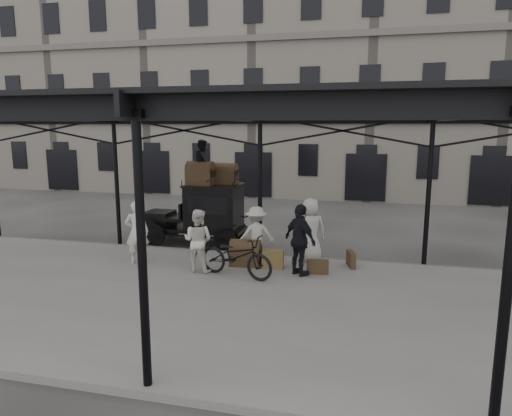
{
  "coord_description": "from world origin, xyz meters",
  "views": [
    {
      "loc": [
        3.23,
        -11.82,
        4.18
      ],
      "look_at": [
        -0.03,
        1.6,
        1.7
      ],
      "focal_mm": 32.0,
      "sensor_mm": 36.0,
      "label": 1
    }
  ],
  "objects_px": {
    "steamer_trunk_platform": "(246,255)",
    "taxi": "(206,211)",
    "bicycle": "(236,256)",
    "porter_official": "(300,240)",
    "porter_left": "(137,232)",
    "steamer_trunk_roof_near": "(200,175)"
  },
  "relations": [
    {
      "from": "porter_official",
      "to": "bicycle",
      "type": "xyz_separation_m",
      "value": [
        -1.66,
        -0.54,
        -0.41
      ]
    },
    {
      "from": "porter_left",
      "to": "steamer_trunk_platform",
      "type": "bearing_deg",
      "value": 166.01
    },
    {
      "from": "taxi",
      "to": "porter_left",
      "type": "bearing_deg",
      "value": -108.36
    },
    {
      "from": "taxi",
      "to": "porter_left",
      "type": "relative_size",
      "value": 1.94
    },
    {
      "from": "steamer_trunk_roof_near",
      "to": "steamer_trunk_platform",
      "type": "distance_m",
      "value": 3.82
    },
    {
      "from": "taxi",
      "to": "porter_official",
      "type": "xyz_separation_m",
      "value": [
        3.83,
        -3.1,
        -0.07
      ]
    },
    {
      "from": "bicycle",
      "to": "taxi",
      "type": "bearing_deg",
      "value": 45.59
    },
    {
      "from": "steamer_trunk_roof_near",
      "to": "steamer_trunk_platform",
      "type": "bearing_deg",
      "value": -42.8
    },
    {
      "from": "steamer_trunk_roof_near",
      "to": "taxi",
      "type": "bearing_deg",
      "value": 75.44
    },
    {
      "from": "bicycle",
      "to": "steamer_trunk_platform",
      "type": "height_order",
      "value": "bicycle"
    },
    {
      "from": "porter_left",
      "to": "steamer_trunk_platform",
      "type": "xyz_separation_m",
      "value": [
        3.18,
        0.53,
        -0.62
      ]
    },
    {
      "from": "taxi",
      "to": "porter_official",
      "type": "height_order",
      "value": "taxi"
    },
    {
      "from": "porter_official",
      "to": "taxi",
      "type": "bearing_deg",
      "value": 2.12
    },
    {
      "from": "taxi",
      "to": "steamer_trunk_platform",
      "type": "xyz_separation_m",
      "value": [
        2.15,
        -2.58,
        -0.73
      ]
    },
    {
      "from": "steamer_trunk_platform",
      "to": "taxi",
      "type": "bearing_deg",
      "value": 126.39
    },
    {
      "from": "porter_left",
      "to": "bicycle",
      "type": "xyz_separation_m",
      "value": [
        3.2,
        -0.52,
        -0.36
      ]
    },
    {
      "from": "porter_official",
      "to": "steamer_trunk_platform",
      "type": "height_order",
      "value": "porter_official"
    },
    {
      "from": "bicycle",
      "to": "porter_official",
      "type": "bearing_deg",
      "value": -57.32
    },
    {
      "from": "steamer_trunk_roof_near",
      "to": "porter_official",
      "type": "bearing_deg",
      "value": -32.65
    },
    {
      "from": "porter_left",
      "to": "porter_official",
      "type": "xyz_separation_m",
      "value": [
        4.86,
        0.01,
        0.05
      ]
    },
    {
      "from": "taxi",
      "to": "steamer_trunk_platform",
      "type": "height_order",
      "value": "taxi"
    },
    {
      "from": "steamer_trunk_roof_near",
      "to": "steamer_trunk_platform",
      "type": "relative_size",
      "value": 1.05
    }
  ]
}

